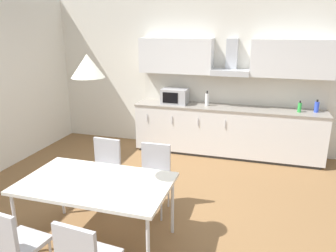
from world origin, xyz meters
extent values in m
cube|color=brown|center=(0.00, 0.00, -0.01)|extent=(8.08, 7.63, 0.02)
cube|color=silver|center=(0.00, 2.59, 1.41)|extent=(6.46, 0.10, 2.81)
cube|color=#333333|center=(0.78, 2.25, 0.03)|extent=(3.23, 0.54, 0.05)
cube|color=silver|center=(0.78, 2.25, 0.46)|extent=(3.36, 0.59, 0.83)
cube|color=gray|center=(0.78, 2.25, 0.89)|extent=(3.38, 0.61, 0.03)
cube|color=silver|center=(-0.67, 1.94, 0.67)|extent=(0.01, 0.01, 0.14)
cube|color=silver|center=(-0.18, 1.94, 0.67)|extent=(0.01, 0.01, 0.14)
cube|color=silver|center=(0.30, 1.94, 0.67)|extent=(0.01, 0.01, 0.14)
cube|color=silver|center=(0.78, 1.94, 0.67)|extent=(0.01, 0.01, 0.14)
cube|color=silver|center=(0.78, 2.53, 1.17)|extent=(3.36, 0.02, 0.52)
cube|color=silver|center=(-0.23, 2.37, 1.78)|extent=(1.35, 0.34, 0.63)
cube|color=silver|center=(1.78, 2.37, 1.78)|extent=(1.35, 0.34, 0.63)
cube|color=#B7BABF|center=(0.78, 2.35, 1.52)|extent=(0.66, 0.40, 0.10)
cube|color=#B7BABF|center=(0.78, 2.46, 1.81)|extent=(0.20, 0.16, 0.58)
cube|color=#ADADB2|center=(-0.22, 2.25, 1.05)|extent=(0.48, 0.34, 0.28)
cube|color=black|center=(-0.26, 2.07, 1.05)|extent=(0.29, 0.01, 0.20)
cylinder|color=green|center=(1.98, 2.22, 0.99)|extent=(0.06, 0.06, 0.16)
cylinder|color=black|center=(1.98, 2.22, 1.09)|extent=(0.02, 0.02, 0.04)
cylinder|color=white|center=(0.39, 2.24, 1.02)|extent=(0.07, 0.07, 0.22)
cylinder|color=black|center=(0.39, 2.24, 1.16)|extent=(0.03, 0.03, 0.05)
cylinder|color=blue|center=(2.25, 2.29, 1.00)|extent=(0.08, 0.08, 0.18)
cylinder|color=black|center=(2.25, 2.29, 1.11)|extent=(0.03, 0.03, 0.04)
cube|color=silver|center=(-0.24, -0.80, 0.73)|extent=(1.57, 0.93, 0.04)
cylinder|color=silver|center=(-0.96, -1.21, 0.35)|extent=(0.04, 0.04, 0.71)
cylinder|color=silver|center=(0.49, -1.21, 0.35)|extent=(0.04, 0.04, 0.71)
cylinder|color=silver|center=(-0.96, -0.39, 0.35)|extent=(0.04, 0.04, 0.71)
cylinder|color=silver|center=(0.49, -0.39, 0.35)|extent=(0.04, 0.04, 0.71)
cube|color=#B2B2B7|center=(-0.59, -1.57, 0.45)|extent=(0.44, 0.44, 0.04)
cylinder|color=silver|center=(-0.74, -1.38, 0.21)|extent=(0.02, 0.02, 0.43)
cube|color=#B2B2B7|center=(0.10, -1.75, 0.67)|extent=(0.38, 0.08, 0.40)
cube|color=#B2B2B7|center=(-0.59, -0.03, 0.45)|extent=(0.42, 0.42, 0.04)
cube|color=#B2B2B7|center=(-0.58, 0.15, 0.67)|extent=(0.38, 0.06, 0.40)
cylinder|color=silver|center=(-0.43, -0.21, 0.21)|extent=(0.02, 0.02, 0.43)
cylinder|color=silver|center=(-0.77, -0.19, 0.21)|extent=(0.02, 0.02, 0.43)
cylinder|color=silver|center=(-0.41, 0.13, 0.21)|extent=(0.02, 0.02, 0.43)
cylinder|color=silver|center=(-0.75, 0.15, 0.21)|extent=(0.02, 0.02, 0.43)
cube|color=#B2B2B7|center=(0.12, -0.03, 0.45)|extent=(0.41, 0.41, 0.04)
cube|color=#B2B2B7|center=(0.11, 0.15, 0.67)|extent=(0.38, 0.05, 0.40)
cylinder|color=silver|center=(0.29, -0.20, 0.21)|extent=(0.02, 0.02, 0.43)
cylinder|color=silver|center=(-0.05, -0.21, 0.21)|extent=(0.02, 0.02, 0.43)
cylinder|color=silver|center=(0.28, 0.14, 0.21)|extent=(0.02, 0.02, 0.43)
cylinder|color=silver|center=(-0.06, 0.13, 0.21)|extent=(0.02, 0.02, 0.43)
cone|color=silver|center=(-0.24, -0.80, 1.94)|extent=(0.32, 0.32, 0.22)
camera|label=1|loc=(1.37, -3.56, 2.30)|focal=35.00mm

